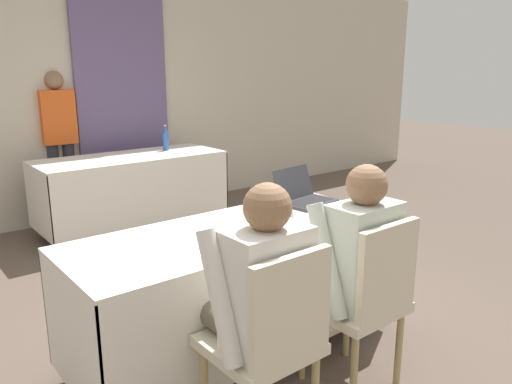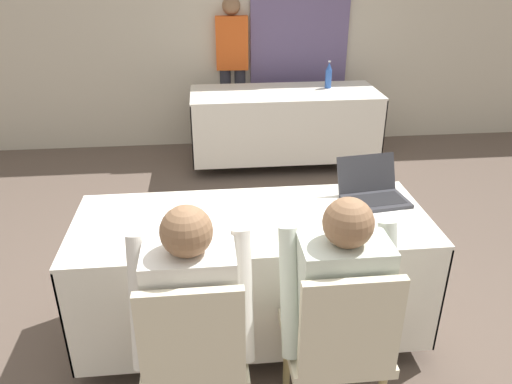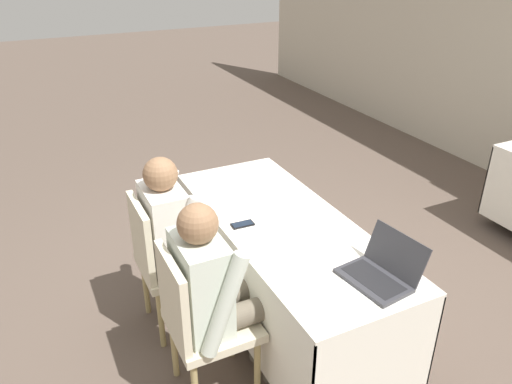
# 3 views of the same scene
# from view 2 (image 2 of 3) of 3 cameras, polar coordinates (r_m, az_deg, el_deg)

# --- Properties ---
(ground_plane) EXTENTS (24.00, 24.00, 0.00)m
(ground_plane) POSITION_cam_2_polar(r_m,az_deg,el_deg) (3.04, -0.40, -15.66)
(ground_plane) COLOR brown
(wall_back) EXTENTS (12.00, 0.06, 2.70)m
(wall_back) POSITION_cam_2_polar(r_m,az_deg,el_deg) (5.54, -3.90, 19.01)
(wall_back) COLOR beige
(wall_back) RESTS_ON ground_plane
(curtain_panel) EXTENTS (1.05, 0.04, 2.65)m
(curtain_panel) POSITION_cam_2_polar(r_m,az_deg,el_deg) (5.58, 5.05, 18.76)
(curtain_panel) COLOR slate
(curtain_panel) RESTS_ON ground_plane
(conference_table_near) EXTENTS (1.86, 0.74, 0.76)m
(conference_table_near) POSITION_cam_2_polar(r_m,az_deg,el_deg) (2.70, -0.43, -6.55)
(conference_table_near) COLOR white
(conference_table_near) RESTS_ON ground_plane
(conference_table_far) EXTENTS (1.86, 0.74, 0.76)m
(conference_table_far) POSITION_cam_2_polar(r_m,az_deg,el_deg) (5.07, 3.26, 9.36)
(conference_table_far) COLOR white
(conference_table_far) RESTS_ON ground_plane
(laptop) EXTENTS (0.38, 0.34, 0.22)m
(laptop) POSITION_cam_2_polar(r_m,az_deg,el_deg) (2.85, 13.21, -0.07)
(laptop) COLOR #333338
(laptop) RESTS_ON conference_table_near
(cell_phone) EXTENTS (0.07, 0.14, 0.01)m
(cell_phone) POSITION_cam_2_polar(r_m,az_deg,el_deg) (2.38, -1.97, -5.89)
(cell_phone) COLOR black
(cell_phone) RESTS_ON conference_table_near
(paper_beside_laptop) EXTENTS (0.23, 0.31, 0.00)m
(paper_beside_laptop) POSITION_cam_2_polar(r_m,az_deg,el_deg) (2.72, -12.19, -2.29)
(paper_beside_laptop) COLOR white
(paper_beside_laptop) RESTS_ON conference_table_near
(paper_centre_table) EXTENTS (0.26, 0.33, 0.00)m
(paper_centre_table) POSITION_cam_2_polar(r_m,az_deg,el_deg) (2.82, 13.83, -1.39)
(paper_centre_table) COLOR white
(paper_centre_table) RESTS_ON conference_table_near
(water_bottle) EXTENTS (0.06, 0.06, 0.27)m
(water_bottle) POSITION_cam_2_polar(r_m,az_deg,el_deg) (5.17, 8.30, 13.01)
(water_bottle) COLOR #2D5BB7
(water_bottle) RESTS_ON conference_table_far
(chair_near_left) EXTENTS (0.44, 0.44, 0.92)m
(chair_near_left) POSITION_cam_2_polar(r_m,az_deg,el_deg) (2.19, -7.04, -17.73)
(chair_near_left) COLOR tan
(chair_near_left) RESTS_ON ground_plane
(chair_near_right) EXTENTS (0.44, 0.44, 0.92)m
(chair_near_right) POSITION_cam_2_polar(r_m,az_deg,el_deg) (2.25, 9.48, -16.50)
(chair_near_right) COLOR tan
(chair_near_right) RESTS_ON ground_plane
(person_checkered_shirt) EXTENTS (0.50, 0.52, 1.18)m
(person_checkered_shirt) POSITION_cam_2_polar(r_m,az_deg,el_deg) (2.16, -7.25, -12.76)
(person_checkered_shirt) COLOR #665B4C
(person_checkered_shirt) RESTS_ON ground_plane
(person_white_shirt) EXTENTS (0.50, 0.52, 1.18)m
(person_white_shirt) POSITION_cam_2_polar(r_m,az_deg,el_deg) (2.22, 9.10, -11.68)
(person_white_shirt) COLOR #665B4C
(person_white_shirt) RESTS_ON ground_plane
(person_red_shirt) EXTENTS (0.35, 0.22, 1.59)m
(person_red_shirt) POSITION_cam_2_polar(r_m,az_deg,el_deg) (5.59, -2.72, 14.55)
(person_red_shirt) COLOR #33333D
(person_red_shirt) RESTS_ON ground_plane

